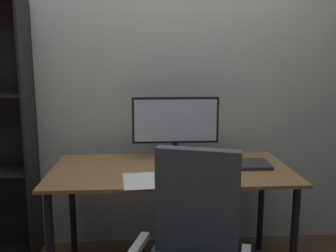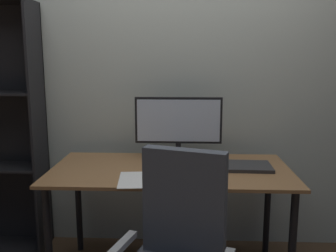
{
  "view_description": "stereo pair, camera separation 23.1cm",
  "coord_description": "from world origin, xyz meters",
  "px_view_note": "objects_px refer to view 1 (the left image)",
  "views": [
    {
      "loc": [
        -0.15,
        -2.24,
        1.42
      ],
      "look_at": [
        -0.02,
        0.03,
        1.01
      ],
      "focal_mm": 39.43,
      "sensor_mm": 36.0,
      "label": 1
    },
    {
      "loc": [
        0.08,
        -2.24,
        1.42
      ],
      "look_at": [
        -0.02,
        0.03,
        1.01
      ],
      "focal_mm": 39.43,
      "sensor_mm": 36.0,
      "label": 2
    }
  ],
  "objects_px": {
    "desk": "(171,181)",
    "coffee_mug": "(186,160)",
    "mouse": "(213,175)",
    "laptop": "(244,164)",
    "keyboard": "(179,177)",
    "monitor": "(175,123)"
  },
  "relations": [
    {
      "from": "desk",
      "to": "coffee_mug",
      "type": "bearing_deg",
      "value": 14.97
    },
    {
      "from": "mouse",
      "to": "coffee_mug",
      "type": "bearing_deg",
      "value": 135.66
    },
    {
      "from": "mouse",
      "to": "laptop",
      "type": "height_order",
      "value": "mouse"
    },
    {
      "from": "laptop",
      "to": "coffee_mug",
      "type": "bearing_deg",
      "value": -178.53
    },
    {
      "from": "monitor",
      "to": "coffee_mug",
      "type": "distance_m",
      "value": 0.29
    },
    {
      "from": "desk",
      "to": "coffee_mug",
      "type": "distance_m",
      "value": 0.16
    },
    {
      "from": "desk",
      "to": "laptop",
      "type": "bearing_deg",
      "value": 3.05
    },
    {
      "from": "keyboard",
      "to": "desk",
      "type": "bearing_deg",
      "value": 99.12
    },
    {
      "from": "monitor",
      "to": "mouse",
      "type": "height_order",
      "value": "monitor"
    },
    {
      "from": "mouse",
      "to": "monitor",
      "type": "bearing_deg",
      "value": 127.98
    },
    {
      "from": "mouse",
      "to": "laptop",
      "type": "bearing_deg",
      "value": 56.78
    },
    {
      "from": "monitor",
      "to": "keyboard",
      "type": "distance_m",
      "value": 0.49
    },
    {
      "from": "desk",
      "to": "mouse",
      "type": "bearing_deg",
      "value": -40.22
    },
    {
      "from": "monitor",
      "to": "mouse",
      "type": "distance_m",
      "value": 0.52
    },
    {
      "from": "monitor",
      "to": "keyboard",
      "type": "relative_size",
      "value": 2.03
    },
    {
      "from": "desk",
      "to": "monitor",
      "type": "relative_size",
      "value": 2.55
    },
    {
      "from": "desk",
      "to": "keyboard",
      "type": "height_order",
      "value": "keyboard"
    },
    {
      "from": "monitor",
      "to": "coffee_mug",
      "type": "xyz_separation_m",
      "value": [
        0.05,
        -0.2,
        -0.2
      ]
    },
    {
      "from": "keyboard",
      "to": "laptop",
      "type": "bearing_deg",
      "value": 26.84
    },
    {
      "from": "desk",
      "to": "keyboard",
      "type": "distance_m",
      "value": 0.22
    },
    {
      "from": "mouse",
      "to": "coffee_mug",
      "type": "height_order",
      "value": "coffee_mug"
    },
    {
      "from": "laptop",
      "to": "mouse",
      "type": "bearing_deg",
      "value": -135.69
    }
  ]
}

